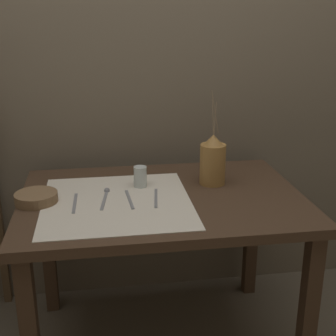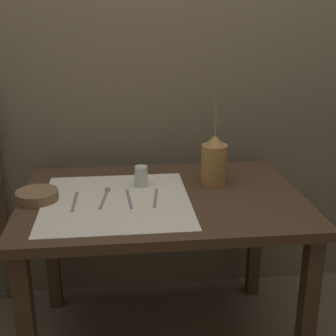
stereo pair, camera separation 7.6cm
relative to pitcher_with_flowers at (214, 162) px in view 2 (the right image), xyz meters
name	(u,v)px [view 2 (the right image)]	position (x,y,z in m)	size (l,w,h in m)	color
stone_wall_back	(151,69)	(-0.24, 0.41, 0.36)	(7.00, 0.06, 2.40)	#6B5E4C
wooden_table	(162,216)	(-0.24, -0.11, -0.20)	(1.17, 0.82, 0.74)	#422D1E
linen_cloth	(116,201)	(-0.43, -0.15, -0.10)	(0.59, 0.61, 0.00)	beige
pitcher_with_flowers	(214,162)	(0.00, 0.00, 0.00)	(0.11, 0.11, 0.42)	olive
wooden_bowl	(37,196)	(-0.75, -0.11, -0.08)	(0.17, 0.17, 0.04)	brown
glass_tumbler_near	(141,176)	(-0.32, 0.01, -0.06)	(0.06, 0.06, 0.09)	silver
knife_center	(75,201)	(-0.60, -0.15, -0.10)	(0.02, 0.20, 0.00)	gray
spoon_outer	(106,193)	(-0.47, -0.08, -0.10)	(0.04, 0.21, 0.02)	gray
fork_outer	(129,199)	(-0.38, -0.14, -0.10)	(0.02, 0.20, 0.00)	gray
fork_inner	(156,198)	(-0.27, -0.14, -0.10)	(0.04, 0.20, 0.00)	gray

